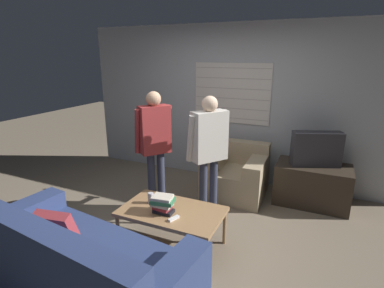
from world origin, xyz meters
name	(u,v)px	position (x,y,z in m)	size (l,w,h in m)	color
ground_plane	(174,238)	(0.00, 0.00, 0.00)	(16.00, 16.00, 0.00)	#7F705B
wall_back	(230,105)	(0.00, 2.03, 1.28)	(5.20, 0.08, 2.55)	#ADB2B7
couch_blue	(75,266)	(-0.38, -1.12, 0.31)	(2.19, 1.19, 0.89)	navy
armchair_beige	(236,175)	(0.32, 1.43, 0.32)	(0.89, 0.87, 0.78)	tan
coffee_table	(172,213)	(0.05, -0.14, 0.41)	(1.11, 0.66, 0.45)	#9E754C
tv_stand	(312,185)	(1.40, 1.58, 0.29)	(1.00, 0.57, 0.58)	#33281E
tv	(316,149)	(1.40, 1.58, 0.82)	(0.68, 0.42, 0.48)	#2D2D33
person_left_standing	(155,138)	(-0.55, 0.54, 1.03)	(0.51, 0.74, 1.63)	#33384C
person_right_standing	(209,144)	(0.19, 0.60, 1.02)	(0.52, 0.77, 1.61)	#33384C
book_stack	(163,204)	(-0.01, -0.22, 0.55)	(0.27, 0.22, 0.19)	black
soda_can	(151,198)	(-0.24, -0.09, 0.51)	(0.07, 0.07, 0.13)	silver
spare_remote	(174,218)	(0.16, -0.30, 0.46)	(0.08, 0.14, 0.02)	white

